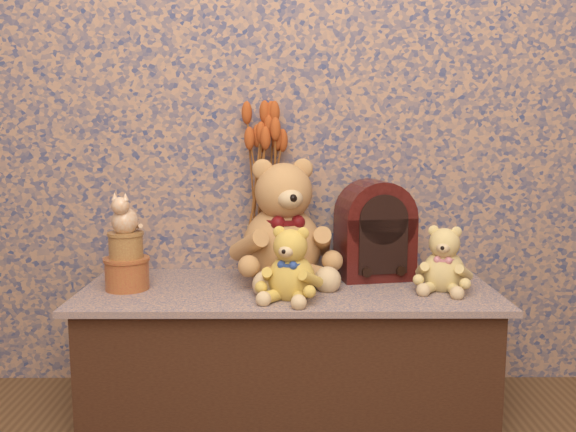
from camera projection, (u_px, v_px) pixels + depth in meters
name	position (u px, v px, depth m)	size (l,w,h in m)	color
display_shelf	(288.00, 349.00, 1.96)	(1.32, 0.53, 0.42)	navy
teddy_large	(282.00, 215.00, 2.00)	(0.35, 0.42, 0.44)	#AF7C43
teddy_medium	(292.00, 260.00, 1.78)	(0.19, 0.22, 0.24)	gold
teddy_small	(444.00, 256.00, 1.88)	(0.18, 0.21, 0.22)	#D9BE67
cathedral_radio	(375.00, 229.00, 2.03)	(0.24, 0.18, 0.34)	#3A0D0A
ceramic_vase	(262.00, 250.00, 2.08)	(0.11, 0.11, 0.18)	tan
dried_stalks	(262.00, 162.00, 2.04)	(0.23, 0.23, 0.44)	#AE471B
biscuit_tin_lower	(127.00, 274.00, 1.90)	(0.14, 0.14, 0.10)	#B37D34
biscuit_tin_upper	(126.00, 246.00, 1.88)	(0.11, 0.11, 0.08)	tan
cat_figurine	(125.00, 212.00, 1.87)	(0.10, 0.11, 0.13)	silver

